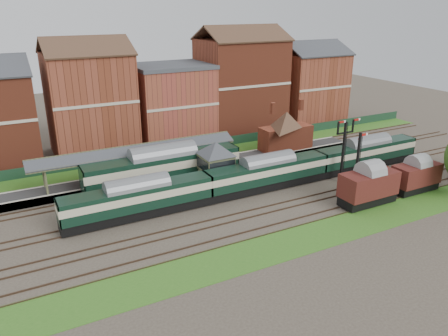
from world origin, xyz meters
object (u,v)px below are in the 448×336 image
signal_box (216,164)px  dmu_train (268,172)px  platform_railcar (163,167)px  semaphore_bracket (344,148)px  goods_van_a (369,186)px

signal_box → dmu_train: size_ratio=0.12×
dmu_train → platform_railcar: (-11.04, 6.50, 0.42)m
semaphore_bracket → platform_railcar: semaphore_bracket is taller
platform_railcar → goods_van_a: (18.70, -15.50, -0.33)m
semaphore_bracket → goods_van_a: bearing=-106.7°
platform_railcar → semaphore_bracket: bearing=-23.5°
dmu_train → platform_railcar: size_ratio=2.49×
semaphore_bracket → dmu_train: 10.23m
dmu_train → goods_van_a: (7.67, -9.00, 0.09)m
dmu_train → goods_van_a: goods_van_a is taller
signal_box → goods_van_a: 17.95m
dmu_train → semaphore_bracket: bearing=-14.6°
platform_railcar → goods_van_a: size_ratio=2.92×
goods_van_a → signal_box: bearing=136.9°
signal_box → dmu_train: bearing=-31.0°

